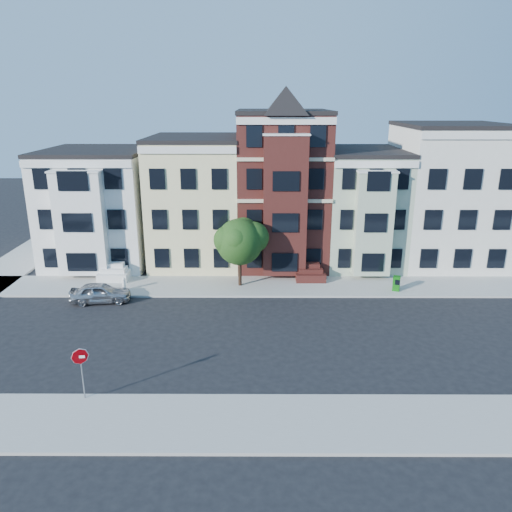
{
  "coord_description": "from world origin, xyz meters",
  "views": [
    {
      "loc": [
        -1.97,
        -25.94,
        13.14
      ],
      "look_at": [
        -2.08,
        2.29,
        4.2
      ],
      "focal_mm": 35.0,
      "sensor_mm": 36.0,
      "label": 1
    }
  ],
  "objects_px": {
    "fire_hydrant": "(124,285)",
    "stop_sign": "(82,370)",
    "parked_car": "(100,293)",
    "newspaper_box": "(396,283)",
    "street_tree": "(240,245)"
  },
  "relations": [
    {
      "from": "street_tree",
      "to": "parked_car",
      "type": "xyz_separation_m",
      "value": [
        -9.3,
        -2.85,
        -2.53
      ]
    },
    {
      "from": "newspaper_box",
      "to": "stop_sign",
      "type": "xyz_separation_m",
      "value": [
        -17.65,
        -13.34,
        0.87
      ]
    },
    {
      "from": "fire_hydrant",
      "to": "newspaper_box",
      "type": "bearing_deg",
      "value": 0.04
    },
    {
      "from": "street_tree",
      "to": "parked_car",
      "type": "distance_m",
      "value": 10.05
    },
    {
      "from": "street_tree",
      "to": "parked_car",
      "type": "height_order",
      "value": "street_tree"
    },
    {
      "from": "newspaper_box",
      "to": "stop_sign",
      "type": "height_order",
      "value": "stop_sign"
    },
    {
      "from": "parked_car",
      "to": "newspaper_box",
      "type": "distance_m",
      "value": 20.47
    },
    {
      "from": "fire_hydrant",
      "to": "stop_sign",
      "type": "relative_size",
      "value": 0.27
    },
    {
      "from": "parked_car",
      "to": "newspaper_box",
      "type": "bearing_deg",
      "value": -91.92
    },
    {
      "from": "newspaper_box",
      "to": "street_tree",
      "type": "bearing_deg",
      "value": -164.72
    },
    {
      "from": "fire_hydrant",
      "to": "stop_sign",
      "type": "height_order",
      "value": "stop_sign"
    },
    {
      "from": "newspaper_box",
      "to": "fire_hydrant",
      "type": "xyz_separation_m",
      "value": [
        -19.26,
        -0.01,
        -0.16
      ]
    },
    {
      "from": "parked_car",
      "to": "stop_sign",
      "type": "relative_size",
      "value": 1.42
    },
    {
      "from": "newspaper_box",
      "to": "parked_car",
      "type": "bearing_deg",
      "value": -154.36
    },
    {
      "from": "newspaper_box",
      "to": "fire_hydrant",
      "type": "height_order",
      "value": "newspaper_box"
    }
  ]
}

